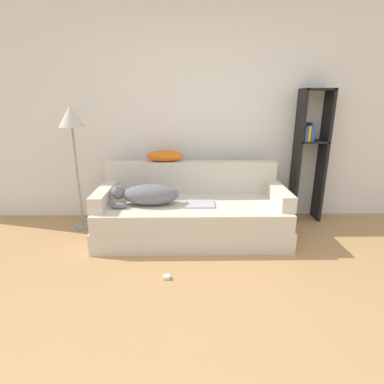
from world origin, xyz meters
TOP-DOWN VIEW (x-y plane):
  - ground_plane at (0.00, 0.00)m, footprint 20.00×20.00m
  - wall_back at (0.00, 2.24)m, footprint 7.41×0.06m
  - couch at (-0.19, 1.52)m, footprint 2.10×0.93m
  - couch_backrest at (-0.19, 1.91)m, footprint 2.06×0.15m
  - couch_arm_left at (-1.17, 1.51)m, footprint 0.15×0.74m
  - couch_arm_right at (0.78, 1.51)m, footprint 0.15×0.74m
  - dog at (-0.68, 1.46)m, footprint 0.73×0.32m
  - laptop at (-0.11, 1.43)m, footprint 0.32×0.25m
  - throw_pillow at (-0.51, 1.94)m, footprint 0.45×0.21m
  - bookshelf at (1.30, 2.05)m, footprint 0.37×0.26m
  - floor_lamp at (-1.54, 1.81)m, footprint 0.28×0.28m
  - power_adapter at (-0.43, 0.66)m, footprint 0.06×0.06m

SIDE VIEW (x-z plane):
  - ground_plane at x=0.00m, z-range 0.00..0.00m
  - power_adapter at x=-0.43m, z-range 0.00..0.03m
  - couch at x=-0.19m, z-range 0.00..0.41m
  - laptop at x=-0.11m, z-range 0.42..0.44m
  - couch_arm_left at x=-1.17m, z-range 0.42..0.58m
  - couch_arm_right at x=0.78m, z-range 0.42..0.58m
  - dog at x=-0.68m, z-range 0.41..0.65m
  - couch_backrest at x=-0.19m, z-range 0.42..0.80m
  - throw_pillow at x=-0.51m, z-range 0.80..0.94m
  - bookshelf at x=1.30m, z-range 0.09..1.73m
  - floor_lamp at x=-1.54m, z-range 0.52..1.98m
  - wall_back at x=0.00m, z-range 0.00..2.70m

